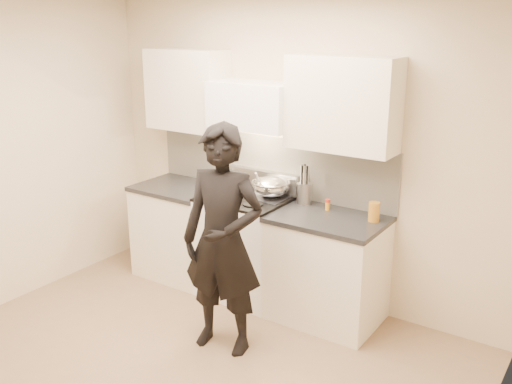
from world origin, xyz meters
TOP-DOWN VIEW (x-y plane):
  - ground_plane at (0.00, 0.00)m, footprint 4.00×4.00m
  - room_shell at (-0.06, 0.37)m, footprint 4.04×3.54m
  - stove at (-0.30, 1.42)m, footprint 0.76×0.65m
  - counter_right at (0.53, 1.43)m, footprint 0.92×0.67m
  - counter_left at (-1.08, 1.43)m, footprint 0.82×0.67m
  - wok at (-0.10, 1.52)m, footprint 0.34×0.42m
  - stock_pot at (-0.41, 1.28)m, footprint 0.39×0.33m
  - utensil_crock at (0.19, 1.62)m, footprint 0.13×0.13m
  - spice_jar at (0.44, 1.57)m, footprint 0.04×0.04m
  - oil_glass at (0.87, 1.53)m, footprint 0.09×0.09m
  - person at (0.07, 0.59)m, footprint 0.71×0.53m

SIDE VIEW (x-z plane):
  - ground_plane at x=0.00m, z-range 0.00..0.00m
  - counter_right at x=0.53m, z-range 0.00..0.92m
  - counter_left at x=-1.08m, z-range 0.00..0.92m
  - stove at x=-0.30m, z-range 0.00..0.95m
  - person at x=0.07m, z-range 0.00..1.77m
  - spice_jar at x=0.44m, z-range 0.92..1.02m
  - oil_glass at x=0.87m, z-range 0.92..1.08m
  - utensil_crock at x=0.19m, z-range 0.85..1.20m
  - stock_pot at x=-0.41m, z-range 0.96..1.14m
  - wok at x=-0.10m, z-range 0.91..1.19m
  - room_shell at x=-0.06m, z-range 0.25..2.95m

